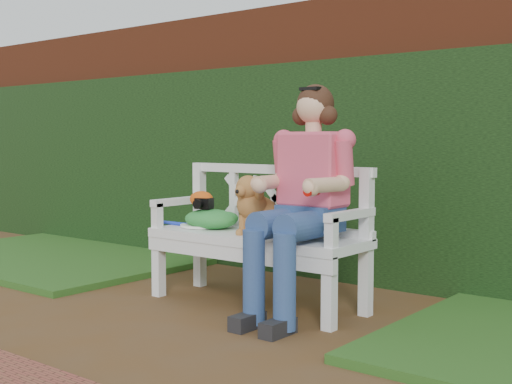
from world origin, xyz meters
The scene contains 11 objects.
ground centered at (0.00, 0.00, 0.00)m, with size 60.00×60.00×0.00m, color #553518.
brick_wall centered at (0.00, 1.90, 1.10)m, with size 10.00×0.30×2.20m, color maroon.
ivy_hedge centered at (0.00, 1.68, 0.85)m, with size 10.00×0.18×1.70m, color #234619.
grass_left centered at (-2.40, 0.90, 0.03)m, with size 2.60×2.00×0.05m, color #21571B.
garden_bench centered at (0.10, 0.63, 0.24)m, with size 1.58×0.60×0.48m, color white, non-canonical shape.
seated_woman centered at (0.53, 0.61, 0.71)m, with size 0.60×0.80×1.42m, color #FC2B29, non-canonical shape.
dog centered at (0.13, 0.61, 0.67)m, with size 0.26×0.35×0.39m, color #9F6E36, non-canonical shape.
tennis_racket centered at (-0.40, 0.59, 0.49)m, with size 0.54×0.23×0.03m, color white, non-canonical shape.
green_bag centered at (-0.29, 0.62, 0.55)m, with size 0.40×0.31×0.14m, color #25661D, non-canonical shape.
camera_item centered at (-0.33, 0.60, 0.65)m, with size 0.11×0.08×0.07m, color black.
baseball_glove centered at (-0.39, 0.63, 0.67)m, with size 0.19×0.14×0.12m, color #CF4E10.
Camera 1 is at (2.86, -2.86, 1.09)m, focal length 48.00 mm.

